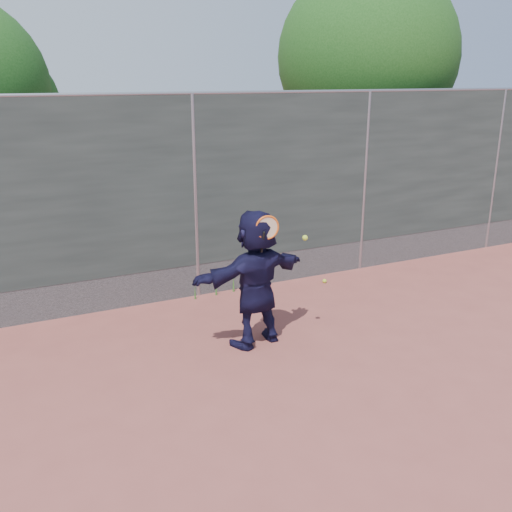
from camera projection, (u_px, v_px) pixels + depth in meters
name	position (u px, v px, depth m)	size (l,w,h in m)	color
ground	(316.00, 409.00, 5.78)	(80.00, 80.00, 0.00)	#9E4C42
player	(256.00, 278.00, 6.98)	(1.60, 0.51, 1.73)	black
ball_ground	(325.00, 281.00, 9.29)	(0.07, 0.07, 0.07)	#BFE031
fence	(195.00, 194.00, 8.32)	(20.00, 0.06, 3.03)	#38423D
swing_action	(271.00, 230.00, 6.65)	(0.67, 0.16, 0.51)	#EE5C16
tree_right	(373.00, 62.00, 11.59)	(3.78, 3.60, 5.39)	#382314
weed_clump	(219.00, 286.00, 8.78)	(0.68, 0.07, 0.30)	#387226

